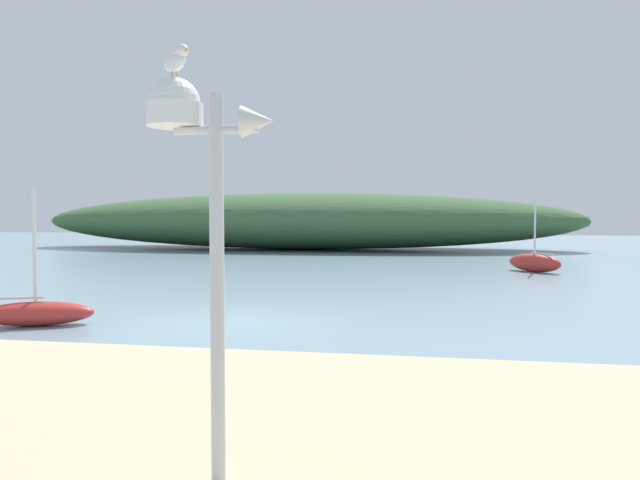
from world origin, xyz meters
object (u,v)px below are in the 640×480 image
at_px(seagull_on_radar, 176,60).
at_px(sailboat_far_right, 534,263).
at_px(sailboat_near_shore, 36,312).
at_px(mast_structure, 194,156).

height_order(seagull_on_radar, sailboat_far_right, seagull_on_radar).
bearing_deg(sailboat_near_shore, mast_structure, -46.26).
relative_size(mast_structure, sailboat_near_shore, 1.12).
distance_m(seagull_on_radar, sailboat_near_shore, 9.80).
bearing_deg(sailboat_near_shore, seagull_on_radar, -46.97).
xyz_separation_m(sailboat_far_right, sailboat_near_shore, (-13.24, -14.19, -0.11)).
bearing_deg(sailboat_far_right, mast_structure, -108.07).
relative_size(sailboat_far_right, sailboat_near_shore, 1.05).
bearing_deg(sailboat_far_right, seagull_on_radar, -108.43).
distance_m(seagull_on_radar, sailboat_far_right, 22.28).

